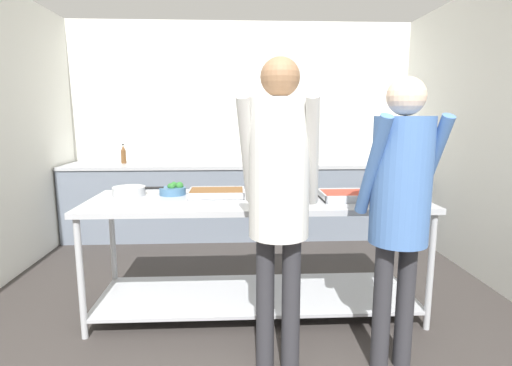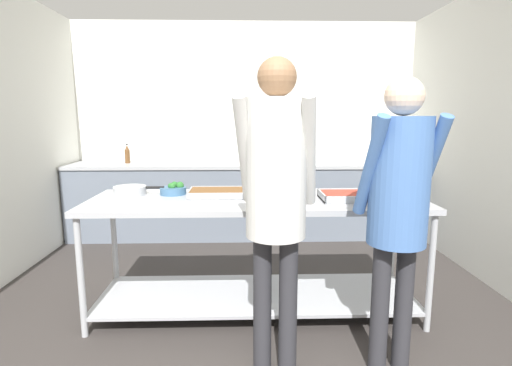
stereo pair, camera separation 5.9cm
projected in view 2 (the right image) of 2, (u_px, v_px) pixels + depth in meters
wall_rear at (245, 128)px, 5.19m from camera, size 4.41×0.06×2.65m
back_counter at (246, 199)px, 4.97m from camera, size 4.25×0.65×0.91m
serving_counter at (256, 235)px, 3.01m from camera, size 2.47×0.80×0.88m
sauce_pan at (130, 190)px, 3.09m from camera, size 0.39×0.25×0.07m
broccoli_bowl at (174, 190)px, 3.12m from camera, size 0.20×0.20×0.10m
serving_tray_roast at (217, 193)px, 3.03m from camera, size 0.42×0.30×0.05m
serving_tray_vegetables at (279, 190)px, 3.18m from camera, size 0.49×0.31×0.05m
serving_tray_greens at (350, 196)px, 2.92m from camera, size 0.43×0.30×0.05m
plate_stack at (403, 199)px, 2.86m from camera, size 0.24×0.24×0.04m
guest_serving_left at (398, 194)px, 2.22m from camera, size 0.46×0.37×1.70m
guest_serving_right at (276, 183)px, 2.19m from camera, size 0.48×0.42×1.79m
water_bottle at (127, 154)px, 4.88m from camera, size 0.06×0.06×0.24m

